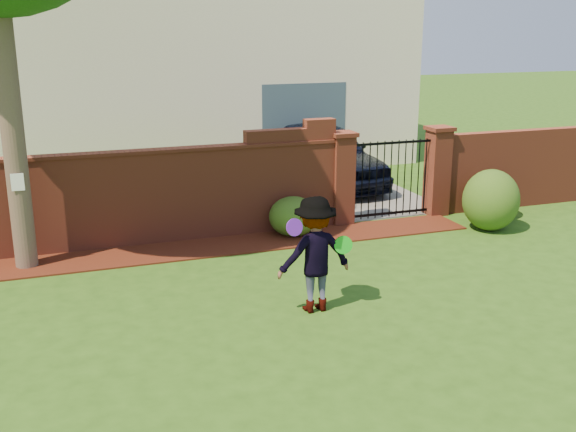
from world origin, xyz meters
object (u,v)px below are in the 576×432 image
object	(u,v)px
man	(315,255)
frisbee_green	(343,245)
car	(328,156)
frisbee_purple	(294,227)

from	to	relation	value
man	frisbee_green	bearing A→B (deg)	159.28
car	man	bearing A→B (deg)	-117.25
frisbee_purple	man	bearing A→B (deg)	24.04
frisbee_green	car	bearing A→B (deg)	68.75
car	frisbee_purple	distance (m)	8.00
frisbee_green	man	bearing A→B (deg)	160.36
man	frisbee_purple	xyz separation A→B (m)	(-0.37, -0.17, 0.49)
frisbee_purple	frisbee_green	bearing A→B (deg)	2.83
car	frisbee_green	xyz separation A→B (m)	(-2.77, -7.13, 0.20)
car	frisbee_green	bearing A→B (deg)	-114.37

